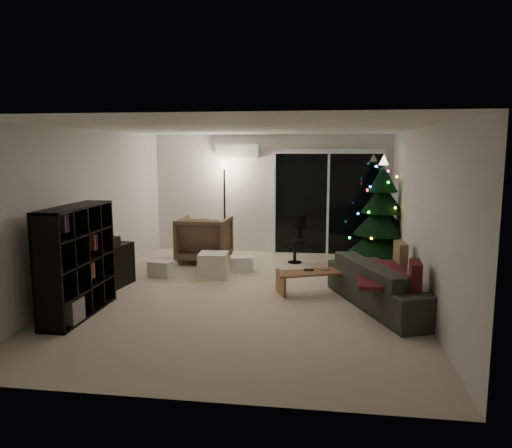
{
  "coord_description": "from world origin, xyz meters",
  "views": [
    {
      "loc": [
        1.19,
        -7.24,
        2.21
      ],
      "look_at": [
        0.1,
        0.3,
        1.05
      ],
      "focal_mm": 35.0,
      "sensor_mm": 36.0,
      "label": 1
    }
  ],
  "objects_px": {
    "bookshelf": "(64,261)",
    "media_cabinet": "(106,268)",
    "armchair": "(205,239)",
    "coffee_table": "(319,283)",
    "sofa": "(388,284)",
    "christmas_tree": "(382,212)"
  },
  "relations": [
    {
      "from": "bookshelf",
      "to": "media_cabinet",
      "type": "xyz_separation_m",
      "value": [
        0.0,
        1.24,
        -0.4
      ]
    },
    {
      "from": "armchair",
      "to": "coffee_table",
      "type": "bearing_deg",
      "value": 139.07
    },
    {
      "from": "bookshelf",
      "to": "media_cabinet",
      "type": "bearing_deg",
      "value": 101.73
    },
    {
      "from": "sofa",
      "to": "christmas_tree",
      "type": "distance_m",
      "value": 2.51
    },
    {
      "from": "armchair",
      "to": "coffee_table",
      "type": "xyz_separation_m",
      "value": [
        2.27,
        -2.0,
        -0.26
      ]
    },
    {
      "from": "bookshelf",
      "to": "sofa",
      "type": "relative_size",
      "value": 0.65
    },
    {
      "from": "bookshelf",
      "to": "media_cabinet",
      "type": "distance_m",
      "value": 1.3
    },
    {
      "from": "media_cabinet",
      "to": "armchair",
      "type": "height_order",
      "value": "armchair"
    },
    {
      "from": "media_cabinet",
      "to": "christmas_tree",
      "type": "height_order",
      "value": "christmas_tree"
    },
    {
      "from": "armchair",
      "to": "christmas_tree",
      "type": "distance_m",
      "value": 3.42
    },
    {
      "from": "bookshelf",
      "to": "christmas_tree",
      "type": "distance_m",
      "value": 5.57
    },
    {
      "from": "armchair",
      "to": "christmas_tree",
      "type": "bearing_deg",
      "value": -179.34
    },
    {
      "from": "armchair",
      "to": "coffee_table",
      "type": "distance_m",
      "value": 3.04
    },
    {
      "from": "sofa",
      "to": "coffee_table",
      "type": "bearing_deg",
      "value": 45.03
    },
    {
      "from": "armchair",
      "to": "media_cabinet",
      "type": "bearing_deg",
      "value": 63.65
    },
    {
      "from": "bookshelf",
      "to": "armchair",
      "type": "relative_size",
      "value": 1.48
    },
    {
      "from": "armchair",
      "to": "coffee_table",
      "type": "relative_size",
      "value": 0.81
    },
    {
      "from": "sofa",
      "to": "christmas_tree",
      "type": "relative_size",
      "value": 1.07
    },
    {
      "from": "bookshelf",
      "to": "sofa",
      "type": "bearing_deg",
      "value": 24.11
    },
    {
      "from": "media_cabinet",
      "to": "christmas_tree",
      "type": "bearing_deg",
      "value": 33.13
    },
    {
      "from": "media_cabinet",
      "to": "armchair",
      "type": "bearing_deg",
      "value": 70.79
    },
    {
      "from": "christmas_tree",
      "to": "media_cabinet",
      "type": "bearing_deg",
      "value": -154.54
    }
  ]
}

